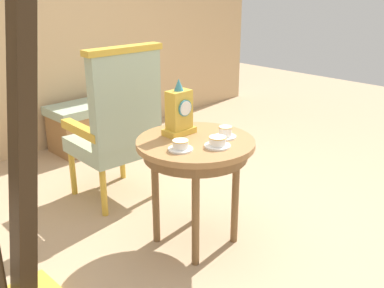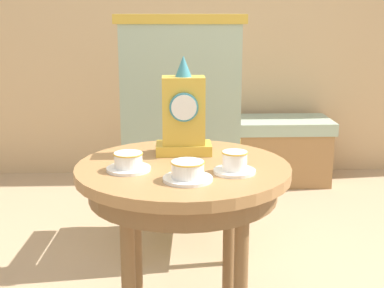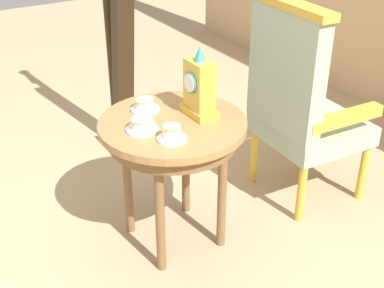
# 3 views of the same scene
# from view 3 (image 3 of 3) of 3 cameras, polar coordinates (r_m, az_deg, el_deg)

# --- Properties ---
(ground_plane) EXTENTS (10.00, 10.00, 0.00)m
(ground_plane) POSITION_cam_3_polar(r_m,az_deg,el_deg) (2.77, -3.15, -10.42)
(ground_plane) COLOR tan
(side_table) EXTENTS (0.69, 0.69, 0.67)m
(side_table) POSITION_cam_3_polar(r_m,az_deg,el_deg) (2.47, -2.08, 0.80)
(side_table) COLOR #9E7042
(side_table) RESTS_ON ground
(teacup_left) EXTENTS (0.14, 0.14, 0.06)m
(teacup_left) POSITION_cam_3_polar(r_m,az_deg,el_deg) (2.53, -5.10, 4.19)
(teacup_left) COLOR white
(teacup_left) RESTS_ON side_table
(teacup_right) EXTENTS (0.15, 0.15, 0.06)m
(teacup_right) POSITION_cam_3_polar(r_m,az_deg,el_deg) (2.34, -5.43, 2.04)
(teacup_right) COLOR white
(teacup_right) RESTS_ON side_table
(teacup_center) EXTENTS (0.13, 0.13, 0.07)m
(teacup_center) POSITION_cam_3_polar(r_m,az_deg,el_deg) (2.26, -2.19, 1.11)
(teacup_center) COLOR white
(teacup_center) RESTS_ON side_table
(mantel_clock) EXTENTS (0.19, 0.11, 0.34)m
(mantel_clock) POSITION_cam_3_polar(r_m,az_deg,el_deg) (2.43, 0.79, 6.07)
(mantel_clock) COLOR gold
(mantel_clock) RESTS_ON side_table
(armchair) EXTENTS (0.57, 0.56, 1.14)m
(armchair) POSITION_cam_3_polar(r_m,az_deg,el_deg) (2.88, 11.59, 4.53)
(armchair) COLOR #9EB299
(armchair) RESTS_ON ground
(harp) EXTENTS (0.40, 0.24, 1.81)m
(harp) POSITION_cam_3_polar(r_m,az_deg,el_deg) (3.31, -7.88, 10.73)
(harp) COLOR gold
(harp) RESTS_ON ground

